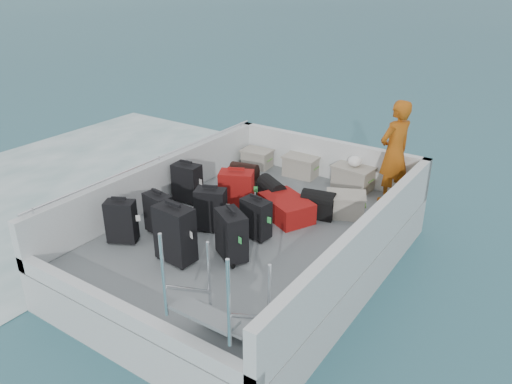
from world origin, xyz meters
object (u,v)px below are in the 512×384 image
Objects in this scene: suitcase_0 at (121,222)px; suitcase_5 at (236,193)px; passenger at (394,152)px; suitcase_3 at (175,235)px; suitcase_2 at (187,183)px; suitcase_6 at (231,236)px; crate_3 at (345,206)px; suitcase_8 at (286,208)px; crate_1 at (301,167)px; suitcase_4 at (211,210)px; suitcase_7 at (256,219)px; crate_0 at (257,159)px; suitcase_1 at (158,214)px; crate_2 at (353,178)px.

suitcase_5 reaches higher than suitcase_0.
suitcase_3 is at bearing -2.22° from passenger.
suitcase_6 is (1.61, -0.98, 0.01)m from suitcase_2.
crate_3 is 0.33× the size of passenger.
suitcase_5 is at bearing -1.15° from suitcase_2.
suitcase_3 reaches higher than suitcase_8.
suitcase_4 is at bearing -91.50° from crate_1.
suitcase_7 is 0.76m from suitcase_8.
crate_0 is 0.91m from crate_1.
suitcase_3 is 3.70m from passenger.
suitcase_1 is 0.95× the size of suitcase_4.
suitcase_0 is 0.98× the size of crate_2.
crate_2 is (1.63, 3.00, -0.11)m from suitcase_1.
crate_2 is at bearing 113.52° from suitcase_6.
crate_1 is (-0.08, 3.40, -0.21)m from suitcase_3.
suitcase_2 is 1.10× the size of crate_1.
suitcase_6 reaches higher than crate_0.
suitcase_7 is 2.37m from crate_2.
crate_0 is 0.89× the size of crate_1.
suitcase_6 reaches higher than suitcase_1.
suitcase_7 is at bearing 39.27° from suitcase_1.
suitcase_2 is at bearing -135.44° from crate_2.
crate_3 is at bearing 24.01° from suitcase_4.
suitcase_1 is at bearing 34.18° from suitcase_0.
suitcase_5 is 1.21× the size of suitcase_7.
suitcase_5 reaches higher than crate_1.
suitcase_7 is at bearing -100.52° from crate_2.
suitcase_4 is at bearing -113.37° from crate_2.
suitcase_7 is at bearing 68.54° from suitcase_3.
suitcase_6 is at bearing -153.95° from suitcase_8.
passenger is at bearing 100.43° from suitcase_6.
suitcase_8 is (0.05, 0.75, -0.13)m from suitcase_7.
suitcase_8 is 1.94m from passenger.
suitcase_3 is at bearing -109.82° from suitcase_6.
crate_2 is at bearing 87.97° from suitcase_7.
passenger is at bearing -9.82° from suitcase_8.
suitcase_3 is (0.69, -0.40, 0.08)m from suitcase_1.
suitcase_3 is at bearing -110.63° from suitcase_5.
suitcase_2 is 3.31m from passenger.
suitcase_3 is at bearing -103.55° from suitcase_4.
suitcase_7 is at bearing -18.63° from suitcase_2.
suitcase_6 is 0.81× the size of suitcase_8.
crate_0 is 2.69m from passenger.
crate_1 is at bearing 4.95° from crate_0.
suitcase_4 is (0.92, -0.54, -0.00)m from suitcase_2.
suitcase_4 is 1.15× the size of crate_3.
suitcase_8 reaches higher than crate_0.
suitcase_3 is 3.41m from crate_1.
suitcase_4 is at bearing -12.38° from passenger.
suitcase_3 is 0.94× the size of suitcase_8.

